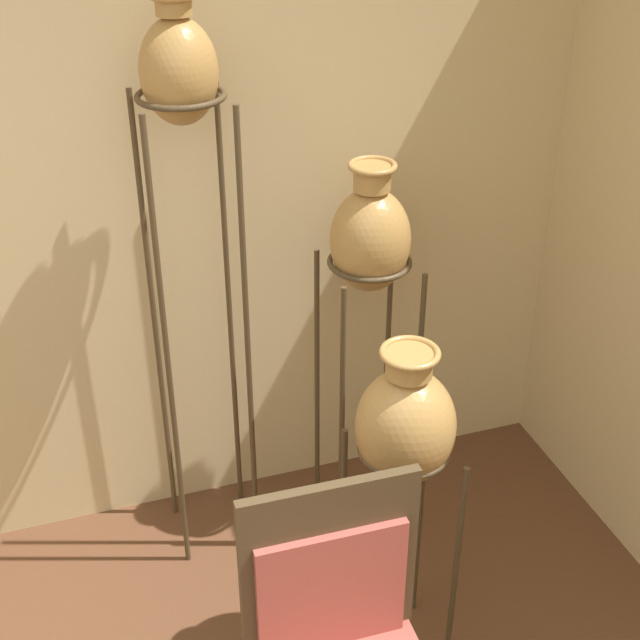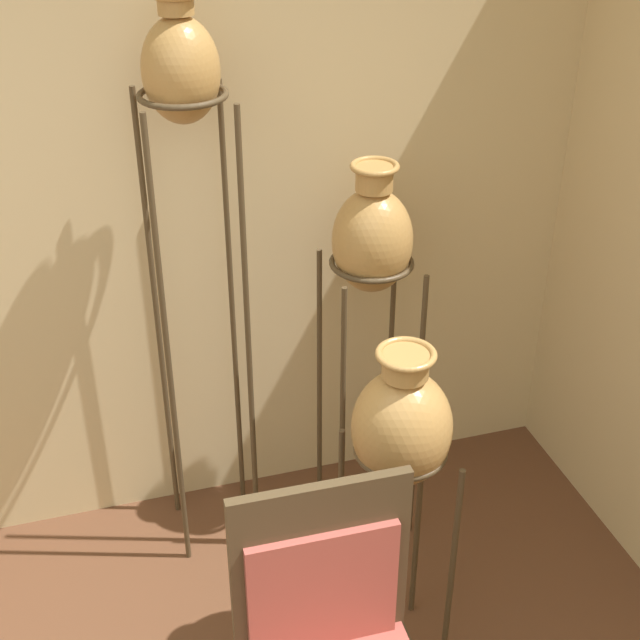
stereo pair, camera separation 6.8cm
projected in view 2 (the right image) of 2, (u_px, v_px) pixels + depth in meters
name	position (u px, v px, depth m)	size (l,w,h in m)	color
vase_stand_tall	(184.00, 106.00, 2.74)	(0.30, 0.30, 2.08)	#473823
vase_stand_medium	(372.00, 248.00, 3.07)	(0.31, 0.31, 1.53)	#473823
vase_stand_short	(402.00, 431.00, 2.62)	(0.30, 0.30, 1.23)	#473823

